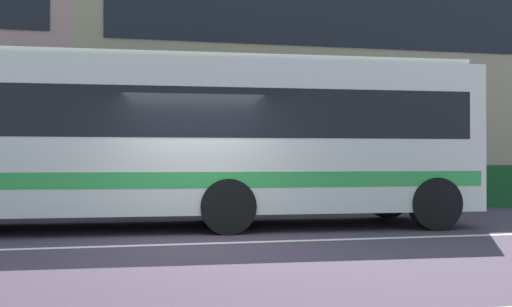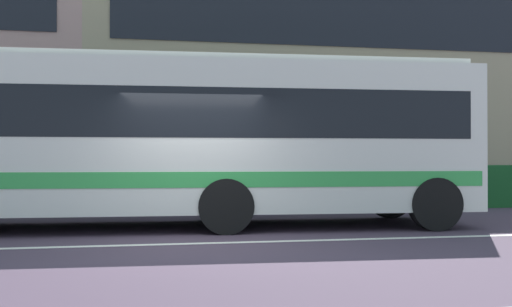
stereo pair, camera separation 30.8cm
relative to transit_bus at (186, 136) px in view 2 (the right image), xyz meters
name	(u,v)px [view 2 (the right image)]	position (x,y,z in m)	size (l,w,h in m)	color
ground_plane	(197,244)	(0.03, -2.29, -1.81)	(160.00, 160.00, 0.00)	#423443
lane_centre_line	(197,243)	(0.03, -2.29, -1.80)	(60.00, 0.16, 0.01)	silver
hedge_row_far	(233,188)	(1.47, 3.60, -1.22)	(19.37, 1.10, 1.17)	#184D22
apartment_block_right	(347,67)	(7.95, 13.16, 3.61)	(21.42, 11.11, 10.84)	tan
transit_bus	(186,136)	(0.00, 0.00, 0.00)	(11.42, 3.16, 3.28)	silver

